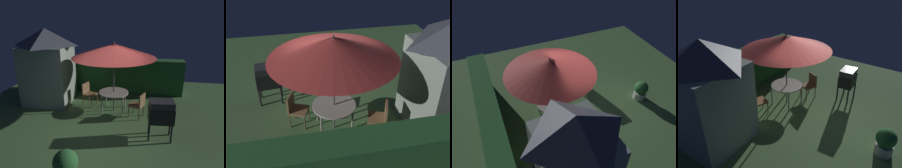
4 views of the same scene
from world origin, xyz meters
The scene contains 7 objects.
ground_plane centered at (0.00, 0.00, 0.00)m, with size 11.00×11.00×0.00m, color #47703D.
patio_table centered at (0.12, 1.38, 0.69)m, with size 1.10×1.10×0.76m.
patio_umbrella centered at (0.12, 1.38, 2.31)m, with size 2.99×2.99×2.61m.
bbq_grill centered at (1.75, -0.20, 0.85)m, with size 0.74×0.56×1.20m.
chair_near_shed centered at (-1.00, 1.78, 0.52)m, with size 0.59×0.59×0.90m.
chair_far_side centered at (1.07, 1.00, 0.52)m, with size 0.60×0.60×0.90m.
potted_plant_by_shed centered at (-0.31, -2.25, 0.42)m, with size 0.54×0.54×0.81m.
Camera 2 is at (1.09, 6.65, 4.80)m, focal length 42.77 mm.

